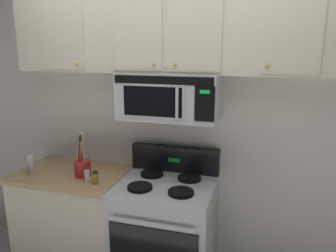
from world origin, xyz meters
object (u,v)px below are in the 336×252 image
(utensil_crock_red, at_px, (82,166))
(spice_jar, at_px, (95,178))
(over_range_microwave, at_px, (170,96))
(pepper_mill, at_px, (31,165))
(stove_range, at_px, (166,233))
(salt_shaker, at_px, (87,176))

(utensil_crock_red, relative_size, spice_jar, 3.58)
(over_range_microwave, bearing_deg, pepper_mill, -167.70)
(utensil_crock_red, bearing_deg, pepper_mill, -168.81)
(stove_range, xyz_separation_m, utensil_crock_red, (-0.70, -0.05, 0.52))
(salt_shaker, xyz_separation_m, spice_jar, (0.09, -0.02, 0.01))
(pepper_mill, xyz_separation_m, spice_jar, (0.61, -0.03, -0.03))
(over_range_microwave, distance_m, spice_jar, 0.86)
(utensil_crock_red, height_order, pepper_mill, utensil_crock_red)
(over_range_microwave, height_order, salt_shaker, over_range_microwave)
(stove_range, height_order, salt_shaker, stove_range)
(stove_range, height_order, utensil_crock_red, utensil_crock_red)
(salt_shaker, bearing_deg, spice_jar, -15.42)
(pepper_mill, bearing_deg, salt_shaker, -0.61)
(utensil_crock_red, xyz_separation_m, pepper_mill, (-0.43, -0.09, -0.01))
(spice_jar, bearing_deg, stove_range, 17.04)
(salt_shaker, bearing_deg, stove_range, 12.67)
(salt_shaker, bearing_deg, utensil_crock_red, 136.33)
(stove_range, relative_size, utensil_crock_red, 2.97)
(stove_range, xyz_separation_m, pepper_mill, (-1.14, -0.13, 0.51))
(pepper_mill, distance_m, spice_jar, 0.61)
(spice_jar, bearing_deg, salt_shaker, 164.58)
(salt_shaker, xyz_separation_m, pepper_mill, (-0.53, 0.01, 0.03))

